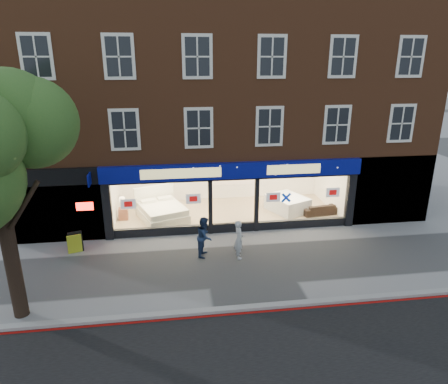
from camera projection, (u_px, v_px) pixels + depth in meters
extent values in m
plane|color=gray|center=(246.00, 264.00, 15.43)|extent=(120.00, 120.00, 0.00)
cube|color=#8C0A07|center=(265.00, 312.00, 12.52)|extent=(60.00, 0.10, 0.01)
cube|color=gray|center=(263.00, 306.00, 12.69)|extent=(60.00, 0.25, 0.12)
cube|color=tan|center=(227.00, 213.00, 20.34)|extent=(11.00, 4.50, 0.10)
cube|color=brown|center=(222.00, 77.00, 19.87)|extent=(19.00, 8.00, 6.70)
cube|color=#2D2D30|center=(222.00, 0.00, 18.75)|extent=(19.00, 8.00, 0.30)
cube|color=#080F7B|center=(235.00, 170.00, 17.19)|extent=(11.40, 0.28, 0.70)
cube|color=black|center=(233.00, 227.00, 18.25)|extent=(11.00, 0.18, 0.40)
cube|color=black|center=(108.00, 211.00, 17.16)|extent=(0.35, 0.30, 2.60)
cube|color=black|center=(350.00, 199.00, 18.59)|extent=(0.35, 0.30, 2.60)
cube|color=white|center=(160.00, 206.00, 17.36)|extent=(4.20, 0.02, 2.10)
cube|color=white|center=(304.00, 199.00, 18.20)|extent=(4.20, 0.02, 2.10)
cube|color=white|center=(233.00, 206.00, 18.11)|extent=(1.80, 0.02, 2.10)
cube|color=silver|center=(221.00, 177.00, 22.05)|extent=(11.00, 0.20, 2.60)
cube|color=#FFEAC6|center=(227.00, 164.00, 19.52)|extent=(11.00, 4.50, 0.12)
cube|color=black|center=(57.00, 204.00, 17.01)|extent=(3.80, 0.60, 3.30)
cube|color=#FF140C|center=(85.00, 206.00, 16.85)|extent=(0.70, 0.04, 0.35)
cube|color=black|center=(389.00, 189.00, 18.88)|extent=(4.00, 0.40, 3.30)
cylinder|color=black|center=(10.00, 251.00, 11.69)|extent=(0.44, 0.44, 4.40)
sphere|color=#275620|center=(12.00, 145.00, 10.38)|extent=(2.40, 2.40, 2.40)
cube|color=white|center=(163.00, 215.00, 19.35)|extent=(2.62, 2.82, 0.40)
cube|color=white|center=(163.00, 209.00, 19.24)|extent=(2.51, 2.71, 0.29)
cube|color=white|center=(154.00, 199.00, 20.20)|extent=(1.96, 0.81, 1.38)
cube|color=white|center=(148.00, 201.00, 19.67)|extent=(0.82, 0.60, 0.14)
cube|color=white|center=(165.00, 198.00, 20.05)|extent=(0.82, 0.60, 0.14)
cube|color=brown|center=(123.00, 214.00, 19.36)|extent=(0.47, 0.47, 0.55)
cube|color=silver|center=(287.00, 208.00, 20.45)|extent=(2.19, 2.39, 0.25)
cube|color=silver|center=(287.00, 204.00, 20.37)|extent=(2.19, 2.39, 0.25)
cube|color=silver|center=(288.00, 199.00, 20.29)|extent=(2.19, 2.39, 0.25)
imported|color=black|center=(320.00, 209.00, 20.00)|extent=(1.88, 0.93, 0.53)
cube|color=gold|center=(75.00, 243.00, 16.18)|extent=(0.65, 0.52, 0.87)
imported|color=#B4B7BD|center=(239.00, 239.00, 15.69)|extent=(0.41, 0.60, 1.58)
imported|color=#192948|center=(205.00, 237.00, 15.85)|extent=(0.83, 0.95, 1.64)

